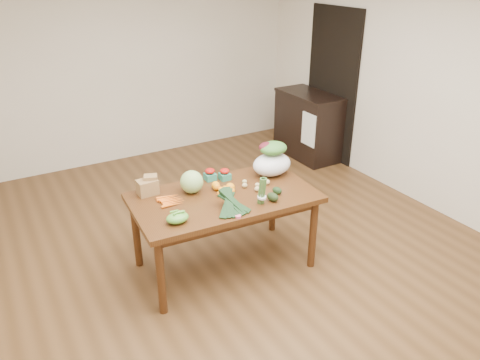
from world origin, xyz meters
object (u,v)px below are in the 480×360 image
dining_table (224,231)px  kale_bunch (233,204)px  salad_bag (272,160)px  asparagus_bundle (262,191)px  paper_bag (147,186)px  cabinet (308,125)px  cabbage (192,182)px  mandarin_cluster (225,190)px

dining_table → kale_bunch: bearing=-101.0°
salad_bag → asparagus_bundle: bearing=-131.4°
paper_bag → dining_table: bearing=-32.0°
dining_table → kale_bunch: (-0.08, -0.31, 0.45)m
cabinet → asparagus_bundle: bearing=-135.3°
dining_table → cabbage: (-0.22, 0.19, 0.48)m
dining_table → cabbage: bearing=142.0°
cabinet → mandarin_cluster: cabinet is taller
cabinet → cabbage: cabbage is taller
mandarin_cluster → kale_bunch: (-0.10, -0.33, 0.04)m
cabinet → cabbage: bearing=-147.7°
paper_bag → mandarin_cluster: bearing=-29.4°
cabbage → mandarin_cluster: (0.24, -0.17, -0.06)m
cabinet → cabbage: size_ratio=4.93×
paper_bag → salad_bag: bearing=-9.8°
mandarin_cluster → kale_bunch: kale_bunch is taller
cabinet → mandarin_cluster: 2.97m
mandarin_cluster → asparagus_bundle: (0.18, -0.33, 0.08)m
cabbage → mandarin_cluster: cabbage is taller
paper_bag → cabbage: 0.39m
mandarin_cluster → asparagus_bundle: 0.38m
dining_table → asparagus_bundle: size_ratio=6.48×
cabbage → asparagus_bundle: bearing=-49.6°
mandarin_cluster → salad_bag: (0.59, 0.13, 0.11)m
kale_bunch → asparagus_bundle: bearing=4.4°
cabinet → salad_bag: (-1.75, -1.67, 0.43)m
paper_bag → asparagus_bundle: size_ratio=0.94×
cabinet → salad_bag: salad_bag is taller
asparagus_bundle → salad_bag: size_ratio=0.64×
dining_table → paper_bag: size_ratio=6.91×
cabbage → mandarin_cluster: size_ratio=1.15×
dining_table → salad_bag: bearing=17.9°
salad_bag → cabbage: bearing=177.3°
kale_bunch → dining_table: bearing=79.0°
paper_bag → mandarin_cluster: 0.69m
asparagus_bundle → salad_bag: bearing=52.2°
kale_bunch → cabinet: bearing=44.8°
dining_table → asparagus_bundle: asparagus_bundle is taller
cabbage → mandarin_cluster: bearing=-35.4°
paper_bag → asparagus_bundle: (0.78, -0.66, 0.04)m
paper_bag → cabbage: cabbage is taller
paper_bag → kale_bunch: (0.49, -0.67, -0.00)m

